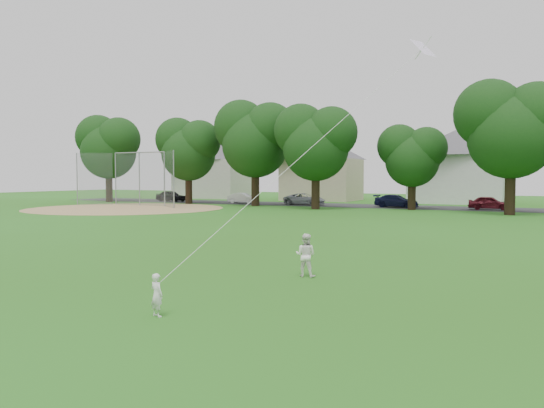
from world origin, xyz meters
The scene contains 10 objects.
ground centered at (0.00, 0.00, 0.00)m, with size 160.00×160.00×0.00m, color #285A14.
street centered at (0.00, 42.00, 0.01)m, with size 90.00×7.00×0.01m, color #2D2D30.
dirt_infield centered at (-26.00, 28.00, 0.01)m, with size 18.00×18.00×0.02m, color #9E7F51.
toddler centered at (0.95, -0.78, 0.46)m, with size 0.34×0.22×0.93m, color white.
older_boy centered at (1.99, 4.79, 0.64)m, with size 0.62×0.49×1.28m, color white.
kite centered at (2.74, 4.06, 3.99)m, with size 2.27×5.38×12.27m.
baseball_backstop centered at (-28.30, 31.96, 2.70)m, with size 12.36×2.52×5.41m.
tree_row centered at (-2.10, 36.23, 6.47)m, with size 82.94×8.66×10.98m.
parked_cars centered at (-4.04, 41.00, 0.61)m, with size 54.75×2.56×1.30m.
house_row centered at (0.24, 52.00, 5.05)m, with size 77.30×14.01×10.44m.
Camera 1 is at (8.14, -9.60, 2.98)m, focal length 35.00 mm.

